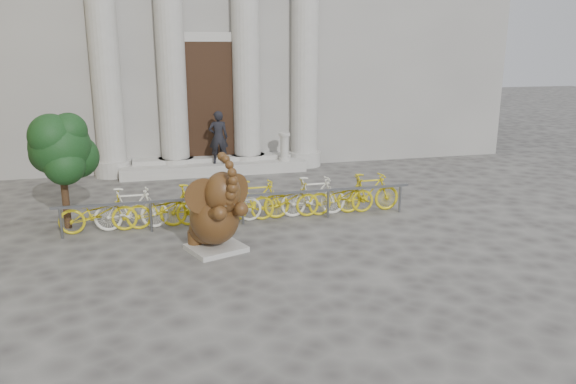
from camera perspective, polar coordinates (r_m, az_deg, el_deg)
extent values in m
plane|color=#474442|center=(9.89, -0.56, -9.89)|extent=(80.00, 80.00, 0.00)
cube|color=black|center=(18.86, -7.93, 9.11)|extent=(2.40, 0.16, 4.00)
cylinder|color=#A8A59E|center=(18.56, -18.22, 13.70)|extent=(0.90, 0.90, 8.00)
cylinder|color=#A8A59E|center=(18.55, -11.87, 14.11)|extent=(0.90, 0.90, 8.00)
cylinder|color=#A8A59E|center=(18.83, -4.33, 14.38)|extent=(0.90, 0.90, 8.00)
cylinder|color=#A8A59E|center=(19.28, 1.72, 14.43)|extent=(0.90, 0.90, 8.00)
cube|color=#A8A59E|center=(18.68, -7.51, 2.48)|extent=(6.00, 1.20, 0.36)
cube|color=#A8A59E|center=(11.73, -7.32, -5.66)|extent=(1.32, 1.26, 0.11)
ellipsoid|color=black|center=(11.81, -7.90, -3.65)|extent=(1.13, 1.10, 0.68)
ellipsoid|color=black|center=(11.54, -7.48, -2.53)|extent=(1.39, 1.54, 1.10)
cylinder|color=black|center=(11.86, -9.40, -4.53)|extent=(0.41, 0.41, 0.27)
cylinder|color=black|center=(12.10, -6.97, -4.04)|extent=(0.41, 0.41, 0.27)
cylinder|color=black|center=(11.02, -7.56, -2.23)|extent=(0.46, 0.68, 0.42)
cylinder|color=black|center=(11.22, -5.46, -1.84)|extent=(0.46, 0.68, 0.42)
ellipsoid|color=black|center=(11.05, -6.66, -0.09)|extent=(0.91, 0.88, 0.84)
cylinder|color=black|center=(11.01, -8.61, -0.44)|extent=(0.72, 0.08, 0.72)
cylinder|color=black|center=(11.34, -5.37, 0.11)|extent=(0.59, 0.49, 0.72)
cone|color=beige|center=(10.86, -6.69, -1.29)|extent=(0.20, 0.24, 0.11)
cone|color=beige|center=(10.97, -5.53, -1.08)|extent=(0.10, 0.25, 0.11)
cube|color=slate|center=(13.14, -4.64, -0.38)|extent=(8.43, 0.06, 0.06)
cylinder|color=slate|center=(13.20, -22.06, -2.96)|extent=(0.06, 0.06, 0.70)
cylinder|color=slate|center=(13.06, -13.76, -2.45)|extent=(0.06, 0.06, 0.70)
cylinder|color=slate|center=(13.23, -4.61, -1.84)|extent=(0.06, 0.06, 0.70)
cylinder|color=slate|center=(13.73, 4.09, -1.21)|extent=(0.06, 0.06, 0.70)
cylinder|color=slate|center=(14.43, 11.29, -0.67)|extent=(0.06, 0.06, 0.70)
imported|color=gold|center=(13.31, -18.75, -1.83)|extent=(1.70, 0.50, 1.00)
imported|color=silver|center=(13.27, -15.64, -1.64)|extent=(1.66, 0.47, 1.00)
imported|color=gold|center=(13.26, -12.52, -1.44)|extent=(1.70, 0.50, 1.00)
imported|color=gold|center=(13.30, -9.41, -1.24)|extent=(1.66, 0.47, 1.00)
imported|color=silver|center=(13.38, -6.33, -1.03)|extent=(1.70, 0.50, 1.00)
imported|color=gold|center=(13.49, -3.29, -0.83)|extent=(1.66, 0.47, 1.00)
imported|color=gold|center=(13.64, -0.31, -0.62)|extent=(1.70, 0.50, 1.00)
imported|color=silver|center=(13.83, 2.60, -0.42)|extent=(1.66, 0.47, 1.00)
imported|color=gold|center=(14.05, 5.42, -0.23)|extent=(1.70, 0.50, 1.00)
imported|color=gold|center=(14.31, 8.14, -0.04)|extent=(1.66, 0.47, 1.00)
cylinder|color=#332114|center=(13.81, -21.71, -0.16)|extent=(0.16, 0.16, 1.63)
sphere|color=black|center=(13.59, -22.14, 4.27)|extent=(1.36, 1.36, 1.36)
sphere|color=black|center=(13.77, -20.64, 3.39)|extent=(1.00, 1.00, 1.00)
sphere|color=black|center=(13.88, -23.06, 3.61)|extent=(0.90, 0.90, 0.90)
sphere|color=black|center=(13.37, -21.75, 2.57)|extent=(0.90, 0.90, 0.90)
sphere|color=black|center=(13.39, -22.93, 5.23)|extent=(1.00, 1.00, 1.00)
sphere|color=black|center=(13.41, -21.38, 5.79)|extent=(0.81, 0.81, 0.81)
imported|color=black|center=(18.29, -7.09, 5.54)|extent=(0.65, 0.45, 1.71)
cylinder|color=#A8A59E|center=(18.75, -0.36, 3.39)|extent=(0.38, 0.38, 0.11)
cylinder|color=#A8A59E|center=(18.68, -0.37, 4.50)|extent=(0.26, 0.26, 0.85)
cylinder|color=#A8A59E|center=(18.60, -0.37, 5.88)|extent=(0.38, 0.38, 0.09)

